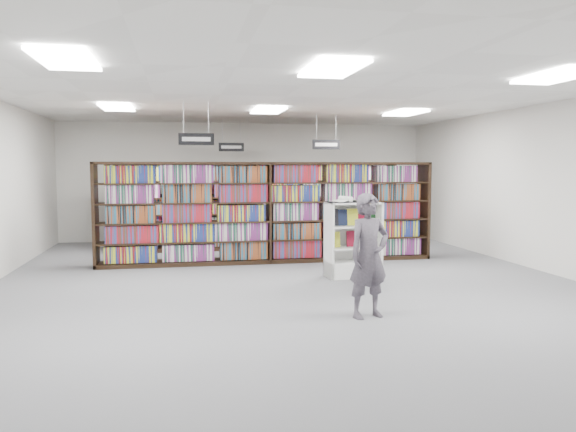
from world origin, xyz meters
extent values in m
plane|color=#57585D|center=(0.00, 0.00, 0.00)|extent=(12.00, 12.00, 0.00)
cube|color=white|center=(0.00, 0.00, 3.20)|extent=(10.00, 12.00, 0.10)
cube|color=silver|center=(0.00, 6.00, 1.60)|extent=(10.00, 0.10, 3.20)
cube|color=silver|center=(0.00, -6.00, 1.60)|extent=(10.00, 0.10, 3.20)
cube|color=silver|center=(5.00, 0.00, 1.60)|extent=(0.10, 12.00, 3.20)
cube|color=black|center=(0.00, 2.00, 1.05)|extent=(7.00, 0.60, 2.10)
cube|color=maroon|center=(0.00, 2.00, 1.05)|extent=(6.88, 0.42, 1.98)
cube|color=black|center=(0.00, 4.00, 1.05)|extent=(7.00, 0.60, 2.10)
cube|color=maroon|center=(0.00, 4.00, 1.05)|extent=(6.88, 0.42, 1.98)
cube|color=black|center=(0.00, 5.70, 1.05)|extent=(7.00, 0.60, 2.10)
cube|color=maroon|center=(0.00, 5.70, 1.05)|extent=(6.88, 0.42, 1.98)
cylinder|color=#B2B2B7|center=(-1.73, 1.00, 2.91)|extent=(0.01, 0.01, 0.58)
cylinder|color=#B2B2B7|center=(-1.27, 1.00, 2.91)|extent=(0.01, 0.01, 0.58)
cube|color=black|center=(-1.50, 1.00, 2.51)|extent=(0.65, 0.02, 0.22)
cube|color=silver|center=(-1.50, 0.99, 2.51)|extent=(0.52, 0.00, 0.08)
cylinder|color=#B2B2B7|center=(1.27, 3.00, 2.91)|extent=(0.01, 0.01, 0.58)
cylinder|color=#B2B2B7|center=(1.73, 3.00, 2.91)|extent=(0.01, 0.01, 0.58)
cube|color=black|center=(1.50, 3.00, 2.51)|extent=(0.65, 0.02, 0.22)
cube|color=silver|center=(1.50, 2.99, 2.51)|extent=(0.52, 0.00, 0.08)
cylinder|color=#B2B2B7|center=(-0.73, 5.00, 2.91)|extent=(0.01, 0.01, 0.58)
cylinder|color=#B2B2B7|center=(-0.27, 5.00, 2.91)|extent=(0.01, 0.01, 0.58)
cube|color=black|center=(-0.50, 5.00, 2.51)|extent=(0.65, 0.02, 0.22)
cube|color=silver|center=(-0.50, 4.99, 2.51)|extent=(0.52, 0.00, 0.08)
cube|color=white|center=(-3.00, -3.00, 3.16)|extent=(0.60, 1.20, 0.04)
cube|color=white|center=(0.00, -3.00, 3.16)|extent=(0.60, 1.20, 0.04)
cube|color=white|center=(3.00, -3.00, 3.16)|extent=(0.60, 1.20, 0.04)
cube|color=white|center=(-3.00, 2.00, 3.16)|extent=(0.60, 1.20, 0.04)
cube|color=white|center=(0.00, 2.00, 3.16)|extent=(0.60, 1.20, 0.04)
cube|color=white|center=(3.00, 2.00, 3.16)|extent=(0.60, 1.20, 0.04)
cube|color=white|center=(1.27, 0.13, 0.15)|extent=(1.01, 0.56, 0.29)
cube|color=white|center=(0.80, 0.09, 0.68)|extent=(0.08, 0.49, 1.36)
cube|color=white|center=(1.73, 0.16, 0.68)|extent=(0.08, 0.49, 1.36)
cube|color=white|center=(1.25, 0.36, 0.68)|extent=(0.97, 0.10, 1.36)
cube|color=white|center=(1.27, 0.13, 1.35)|extent=(1.01, 0.56, 0.03)
cube|color=white|center=(1.27, 0.13, 0.54)|extent=(0.93, 0.51, 0.02)
cube|color=white|center=(1.27, 0.13, 0.93)|extent=(0.93, 0.51, 0.02)
cube|color=black|center=(0.90, 0.15, 1.08)|extent=(0.20, 0.08, 0.29)
cube|color=#131B39|center=(1.08, 0.16, 1.08)|extent=(0.20, 0.08, 0.29)
cube|color=yellow|center=(1.26, 0.18, 1.08)|extent=(0.20, 0.08, 0.29)
cube|color=maroon|center=(1.44, 0.19, 1.08)|extent=(0.20, 0.08, 0.29)
cube|color=#1B4F23|center=(1.63, 0.21, 1.08)|extent=(0.20, 0.08, 0.29)
cube|color=yellow|center=(0.92, 0.15, 0.68)|extent=(0.22, 0.07, 0.27)
cube|color=maroon|center=(1.26, 0.18, 0.68)|extent=(0.22, 0.07, 0.27)
cube|color=#1B4F23|center=(1.61, 0.20, 0.68)|extent=(0.22, 0.07, 0.27)
cube|color=black|center=(1.14, 0.15, 1.37)|extent=(0.75, 0.58, 0.02)
cube|color=white|center=(0.98, 0.15, 1.38)|extent=(0.39, 0.43, 0.06)
cube|color=white|center=(1.30, 0.15, 1.38)|extent=(0.39, 0.43, 0.08)
cylinder|color=white|center=(1.12, 0.15, 1.43)|extent=(0.20, 0.35, 0.10)
imported|color=#554E5A|center=(0.64, -2.56, 0.83)|extent=(0.69, 0.55, 1.65)
camera|label=1|loc=(-1.79, -9.57, 2.00)|focal=35.00mm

